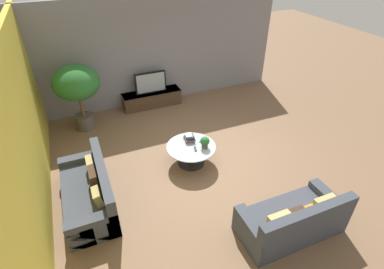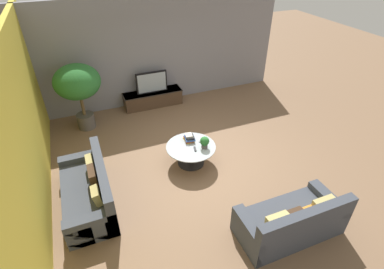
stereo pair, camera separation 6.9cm
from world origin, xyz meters
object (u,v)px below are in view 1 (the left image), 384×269
coffee_table (191,151)px  potted_plant_tabletop (205,142)px  potted_palm_tall (77,85)px  media_console (152,98)px  television (151,83)px  couch_near_entry (293,220)px  couch_by_wall (90,193)px

coffee_table → potted_plant_tabletop: potted_plant_tabletop is taller
potted_palm_tall → potted_plant_tabletop: bearing=-48.7°
potted_plant_tabletop → media_console: bearing=95.4°
television → coffee_table: 2.93m
couch_near_entry → potted_palm_tall: 5.64m
couch_by_wall → couch_near_entry: (3.05, -1.99, 0.01)m
television → potted_plant_tabletop: size_ratio=3.27×
coffee_table → couch_by_wall: bearing=-170.0°
media_console → television: size_ratio=1.92×
couch_by_wall → potted_palm_tall: bearing=175.6°
coffee_table → couch_near_entry: couch_near_entry is taller
media_console → potted_palm_tall: size_ratio=0.99×
couch_near_entry → potted_plant_tabletop: size_ratio=6.52×
couch_near_entry → couch_by_wall: bearing=-33.1°
media_console → potted_plant_tabletop: (0.29, -3.06, 0.38)m
television → couch_by_wall: 3.97m
television → potted_palm_tall: (-1.96, -0.50, 0.49)m
coffee_table → potted_plant_tabletop: size_ratio=3.97×
media_console → coffee_table: coffee_table is taller
coffee_table → potted_plant_tabletop: (0.25, -0.15, 0.29)m
coffee_table → couch_near_entry: 2.53m
potted_plant_tabletop → couch_by_wall: bearing=-174.5°
couch_near_entry → potted_plant_tabletop: 2.33m
couch_by_wall → potted_plant_tabletop: bearing=95.5°
coffee_table → potted_palm_tall: (-1.99, 2.40, 0.90)m
couch_near_entry → coffee_table: bearing=-70.4°
coffee_table → potted_palm_tall: bearing=129.7°
couch_by_wall → media_console: bearing=146.6°
media_console → couch_near_entry: size_ratio=0.96×
couch_by_wall → television: bearing=146.6°
media_console → potted_plant_tabletop: bearing=-84.6°
media_console → couch_by_wall: couch_by_wall is taller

